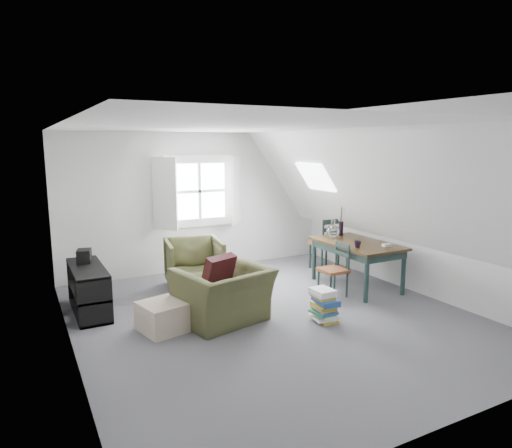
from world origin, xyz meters
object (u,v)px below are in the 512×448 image
armchair_far (195,288)px  magazine_stack (324,305)px  dining_table (357,248)px  armchair_near (224,321)px  ottoman (164,316)px  media_shelf (89,292)px  dining_chair_far (326,243)px  dining_chair_near (335,269)px

armchair_far → magazine_stack: (1.00, -2.13, 0.22)m
dining_table → armchair_near: bearing=-176.3°
ottoman → media_shelf: size_ratio=0.43×
media_shelf → magazine_stack: bearing=-32.1°
media_shelf → dining_table: bearing=-9.8°
dining_chair_far → magazine_stack: (-1.51, -2.03, -0.29)m
armchair_near → media_shelf: size_ratio=0.88×
armchair_far → media_shelf: bearing=-157.6°
dining_chair_far → armchair_far: bearing=15.8°
armchair_far → dining_chair_near: bearing=-27.9°
armchair_near → dining_table: size_ratio=0.74×
armchair_near → armchair_far: size_ratio=1.25×
media_shelf → armchair_near: bearing=-36.1°
armchair_far → dining_table: 2.69m
armchair_near → ottoman: bearing=-19.1°
armchair_near → dining_chair_near: 1.97m
dining_chair_far → media_shelf: bearing=21.8°
dining_chair_far → dining_chair_near: bearing=77.2°
ottoman → media_shelf: bearing=124.3°
armchair_far → dining_chair_far: dining_chair_far is taller
armchair_near → dining_table: bearing=175.1°
dining_table → dining_chair_near: bearing=-166.0°
dining_chair_near → magazine_stack: dining_chair_near is taller
dining_chair_far → media_shelf: dining_chair_far is taller
armchair_near → media_shelf: (-1.50, 1.15, 0.29)m
dining_chair_far → dining_chair_near: 1.47m
armchair_near → dining_chair_far: (2.67, 1.42, 0.51)m
armchair_near → media_shelf: 1.91m
magazine_stack → media_shelf: bearing=146.5°
dining_chair_far → dining_chair_near: (-0.75, -1.25, -0.09)m
dining_table → armchair_far: bearing=149.2°
dining_table → media_shelf: size_ratio=1.18×
dining_table → magazine_stack: dining_table is taller
armchair_near → magazine_stack: (1.16, -0.61, 0.22)m
dining_chair_near → magazine_stack: bearing=-65.0°
ottoman → dining_chair_near: (2.69, 0.08, 0.24)m
armchair_far → magazine_stack: size_ratio=2.03×
dining_table → magazine_stack: size_ratio=3.40×
ottoman → magazine_stack: bearing=-19.8°
armchair_near → magazine_stack: size_ratio=2.53×
armchair_far → dining_table: bearing=-16.6°
dining_chair_far → dining_table: bearing=99.2°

